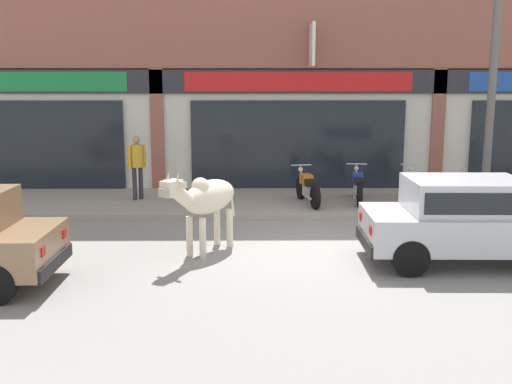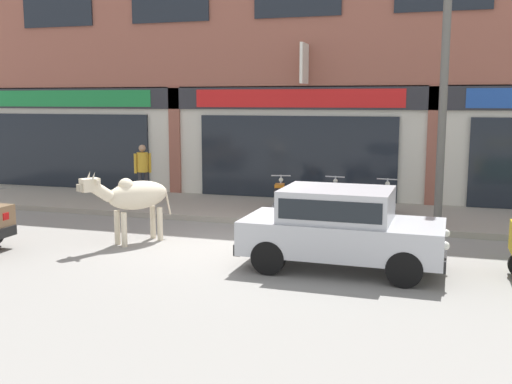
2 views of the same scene
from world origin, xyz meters
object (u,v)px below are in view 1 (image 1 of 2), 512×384
object	(u,v)px
motorcycle_2	(414,187)
pedestrian	(137,160)
cow	(207,198)
motorcycle_0	(308,188)
car_1	(467,217)
motorcycle_1	(358,186)
utility_pole	(493,67)

from	to	relation	value
motorcycle_2	pedestrian	size ratio (longest dim) A/B	1.13
cow	pedestrian	distance (m)	4.72
motorcycle_0	pedestrian	size ratio (longest dim) A/B	1.12
cow	motorcycle_0	size ratio (longest dim) A/B	1.07
car_1	motorcycle_0	bearing A→B (deg)	117.57
motorcycle_2	motorcycle_1	bearing A→B (deg)	175.81
motorcycle_1	utility_pole	xyz separation A→B (m)	(2.69, -1.08, 2.85)
car_1	motorcycle_1	size ratio (longest dim) A/B	2.01
motorcycle_0	pedestrian	world-z (taller)	pedestrian
motorcycle_2	utility_pole	bearing A→B (deg)	-36.05
motorcycle_1	pedestrian	distance (m)	5.49
motorcycle_0	utility_pole	bearing A→B (deg)	-12.76
motorcycle_1	motorcycle_0	bearing A→B (deg)	-171.48
motorcycle_1	motorcycle_2	distance (m)	1.35
pedestrian	utility_pole	xyz separation A→B (m)	(8.14, -1.46, 2.25)
motorcycle_0	utility_pole	distance (m)	4.94
cow	utility_pole	size ratio (longest dim) A/B	0.30
motorcycle_2	utility_pole	xyz separation A→B (m)	(1.35, -0.98, 2.85)
utility_pole	pedestrian	bearing A→B (deg)	169.83
motorcycle_0	utility_pole	size ratio (longest dim) A/B	0.28
motorcycle_2	pedestrian	bearing A→B (deg)	175.95
pedestrian	utility_pole	bearing A→B (deg)	-10.17
motorcycle_0	pedestrian	bearing A→B (deg)	172.29
car_1	motorcycle_2	distance (m)	4.48
car_1	motorcycle_2	size ratio (longest dim) A/B	2.02
motorcycle_2	utility_pole	world-z (taller)	utility_pole
motorcycle_1	motorcycle_2	world-z (taller)	same
cow	motorcycle_0	distance (m)	4.31
pedestrian	utility_pole	size ratio (longest dim) A/B	0.25
car_1	motorcycle_0	size ratio (longest dim) A/B	2.03
motorcycle_1	pedestrian	world-z (taller)	pedestrian
car_1	motorcycle_1	world-z (taller)	car_1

